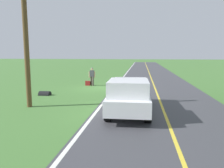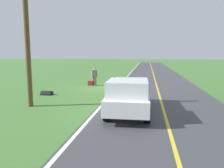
{
  "view_description": "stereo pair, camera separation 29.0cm",
  "coord_description": "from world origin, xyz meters",
  "px_view_note": "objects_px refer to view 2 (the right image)",
  "views": [
    {
      "loc": [
        -3.62,
        18.69,
        3.05
      ],
      "look_at": [
        -2.07,
        7.46,
        1.45
      ],
      "focal_mm": 34.45,
      "sensor_mm": 36.0,
      "label": 1
    },
    {
      "loc": [
        -3.9,
        18.64,
        3.05
      ],
      "look_at": [
        -2.07,
        7.46,
        1.45
      ],
      "focal_mm": 34.45,
      "sensor_mm": 36.0,
      "label": 2
    }
  ],
  "objects_px": {
    "hitchhiker_walking": "(95,75)",
    "pickup_truck_passing": "(129,95)",
    "utility_pole_roadside": "(27,42)",
    "suitcase_carried": "(90,83)"
  },
  "relations": [
    {
      "from": "hitchhiker_walking",
      "to": "suitcase_carried",
      "type": "distance_m",
      "value": 0.87
    },
    {
      "from": "pickup_truck_passing",
      "to": "utility_pole_roadside",
      "type": "height_order",
      "value": "utility_pole_roadside"
    },
    {
      "from": "utility_pole_roadside",
      "to": "suitcase_carried",
      "type": "bearing_deg",
      "value": -98.44
    },
    {
      "from": "hitchhiker_walking",
      "to": "suitcase_carried",
      "type": "height_order",
      "value": "hitchhiker_walking"
    },
    {
      "from": "hitchhiker_walking",
      "to": "utility_pole_roadside",
      "type": "distance_m",
      "value": 9.27
    },
    {
      "from": "hitchhiker_walking",
      "to": "suitcase_carried",
      "type": "xyz_separation_m",
      "value": [
        0.42,
        0.08,
        -0.76
      ]
    },
    {
      "from": "pickup_truck_passing",
      "to": "utility_pole_roadside",
      "type": "xyz_separation_m",
      "value": [
        5.78,
        -0.54,
        2.73
      ]
    },
    {
      "from": "hitchhiker_walking",
      "to": "suitcase_carried",
      "type": "relative_size",
      "value": 3.8
    },
    {
      "from": "hitchhiker_walking",
      "to": "pickup_truck_passing",
      "type": "xyz_separation_m",
      "value": [
        -4.08,
        9.24,
        -0.01
      ]
    },
    {
      "from": "hitchhiker_walking",
      "to": "pickup_truck_passing",
      "type": "distance_m",
      "value": 10.1
    }
  ]
}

